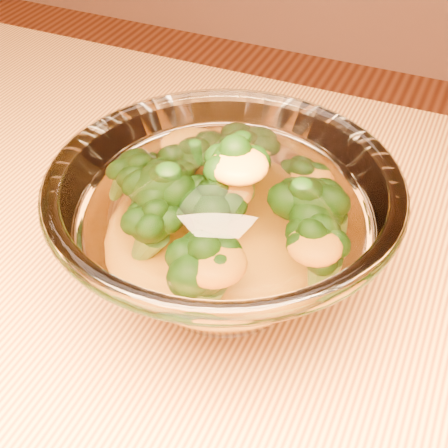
{
  "coord_description": "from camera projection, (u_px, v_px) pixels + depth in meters",
  "views": [
    {
      "loc": [
        0.24,
        -0.24,
        1.11
      ],
      "look_at": [
        0.1,
        0.07,
        0.81
      ],
      "focal_mm": 50.0,
      "sensor_mm": 36.0,
      "label": 1
    }
  ],
  "objects": [
    {
      "name": "cheese_sauce",
      "position": [
        224.0,
        253.0,
        0.47
      ],
      "size": [
        0.12,
        0.12,
        0.03
      ],
      "primitive_type": "ellipsoid",
      "color": "yellow",
      "rests_on": "glass_bowl"
    },
    {
      "name": "glass_bowl",
      "position": [
        224.0,
        230.0,
        0.45
      ],
      "size": [
        0.25,
        0.25,
        0.11
      ],
      "color": "white",
      "rests_on": "table"
    },
    {
      "name": "broccoli_heap",
      "position": [
        225.0,
        203.0,
        0.45
      ],
      "size": [
        0.18,
        0.17,
        0.09
      ],
      "color": "black",
      "rests_on": "cheese_sauce"
    },
    {
      "name": "table",
      "position": [
        89.0,
        381.0,
        0.54
      ],
      "size": [
        1.2,
        0.8,
        0.75
      ],
      "color": "gold",
      "rests_on": "ground"
    }
  ]
}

